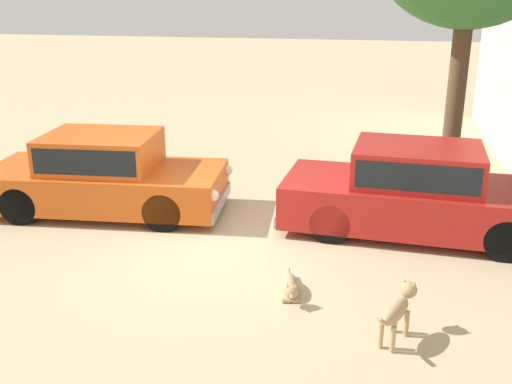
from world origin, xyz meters
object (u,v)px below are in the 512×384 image
Objects in this scene: parked_sedan_second at (417,191)px; stray_dog_spotted at (399,308)px; parked_sedan_nearest at (104,174)px; stray_dog_tan at (290,287)px.

stray_dog_spotted is at bearing -92.32° from parked_sedan_second.
parked_sedan_second is at bearing -3.63° from parked_sedan_nearest.
parked_sedan_second reaches higher than parked_sedan_nearest.
stray_dog_spotted is 1.60m from stray_dog_tan.
stray_dog_tan is at bearing -119.82° from parked_sedan_second.
parked_sedan_nearest is at bearing -135.01° from stray_dog_tan.
stray_dog_spotted is (5.16, -3.29, -0.31)m from parked_sedan_nearest.
stray_dog_spotted reaches higher than stray_dog_tan.
parked_sedan_nearest reaches higher than stray_dog_tan.
parked_sedan_nearest is 6.13m from stray_dog_spotted.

